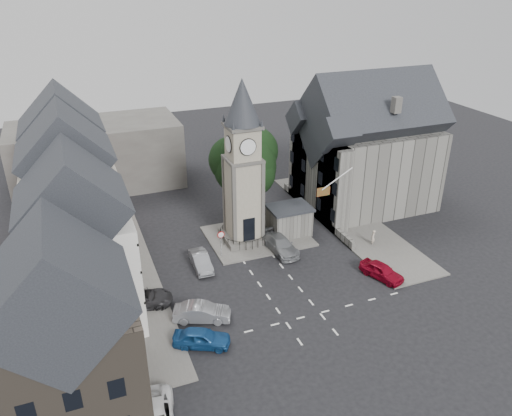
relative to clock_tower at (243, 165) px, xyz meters
name	(u,v)px	position (x,y,z in m)	size (l,w,h in m)	color
ground	(275,281)	(0.00, -7.99, -8.12)	(120.00, 120.00, 0.00)	black
pavement_west	(121,274)	(-12.50, -1.99, -8.05)	(6.00, 30.00, 0.14)	#595651
pavement_east	(346,219)	(12.00, 0.01, -8.05)	(6.00, 26.00, 0.14)	#595651
central_island	(258,236)	(1.50, 0.01, -8.04)	(10.00, 8.00, 0.16)	#595651
road_markings	(303,317)	(0.00, -13.49, -8.12)	(20.00, 8.00, 0.01)	silver
clock_tower	(243,165)	(0.00, 0.00, 0.00)	(4.86, 4.86, 16.25)	#4C4944
stone_shelter	(289,220)	(4.80, -0.49, -6.57)	(4.30, 3.30, 3.08)	#585651
town_tree	(245,157)	(2.00, 5.01, -1.15)	(7.20, 7.20, 10.80)	black
warning_sign_post	(221,239)	(-3.20, -2.56, -6.09)	(0.70, 0.19, 2.85)	black
terrace_pink	(69,173)	(-15.50, 8.01, -1.54)	(8.10, 7.60, 12.80)	#D59692
terrace_cream	(74,205)	(-15.50, 0.01, -1.54)	(8.10, 7.60, 12.80)	beige
terrace_tudor	(81,254)	(-15.50, -7.99, -1.93)	(8.10, 7.60, 12.00)	silver
building_sw_stone	(67,347)	(-17.00, -16.99, -2.77)	(8.60, 7.60, 10.40)	#483F36
backdrop_west	(97,155)	(-12.00, 20.01, -4.12)	(20.00, 10.00, 8.00)	#4C4944
east_building	(365,153)	(15.59, 3.01, -1.86)	(14.40, 11.40, 12.60)	#585651
east_boundary_wall	(315,213)	(9.20, 2.01, -7.67)	(0.40, 16.00, 0.90)	#585651
flagpole	(337,179)	(8.00, -3.99, -1.12)	(3.68, 0.10, 2.74)	white
car_west_blue	(202,338)	(-8.32, -13.73, -7.41)	(1.68, 4.17, 1.42)	navy
car_west_silver	(202,312)	(-7.50, -10.88, -7.39)	(1.55, 4.44, 1.46)	#9A9CA2
car_west_grey	(142,299)	(-11.50, -7.29, -7.44)	(2.25, 4.87, 1.35)	#2D2D2F
car_island_silver	(201,261)	(-5.50, -3.49, -7.43)	(1.46, 4.19, 1.38)	gray
car_island_east	(280,245)	(2.50, -3.49, -7.39)	(2.06, 5.07, 1.47)	gray
car_east_red	(382,271)	(8.98, -10.99, -7.42)	(1.65, 4.11, 1.40)	maroon
pedestrian	(373,238)	(11.50, -5.77, -7.29)	(0.60, 0.40, 1.66)	#C2B4A1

